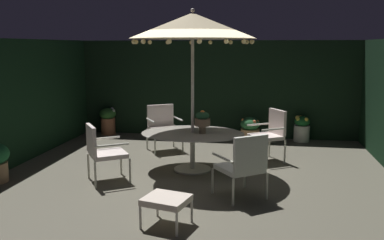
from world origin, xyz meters
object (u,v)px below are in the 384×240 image
object	(u,v)px
potted_plant_right_near	(108,120)
patio_chair_southeast	(102,149)
centerpiece_planter	(202,120)
patio_chair_northeast	(270,131)
patio_chair_east	(163,124)
potted_plant_right_far	(250,129)
patio_chair_north	(244,163)
ottoman_footrest	(166,201)
potted_plant_back_center	(302,128)
patio_umbrella	(193,26)
patio_dining_table	(193,139)

from	to	relation	value
potted_plant_right_near	patio_chair_southeast	bearing A→B (deg)	-70.58
centerpiece_planter	patio_chair_southeast	size ratio (longest dim) A/B	0.43
patio_chair_northeast	patio_chair_east	world-z (taller)	patio_chair_northeast
potted_plant_right_far	potted_plant_right_near	bearing A→B (deg)	176.50
patio_chair_east	potted_plant_right_far	size ratio (longest dim) A/B	1.66
centerpiece_planter	patio_chair_north	distance (m)	1.55
patio_chair_east	potted_plant_right_far	world-z (taller)	patio_chair_east
patio_chair_east	potted_plant_right_far	xyz separation A→B (m)	(1.84, 1.13, -0.28)
centerpiece_planter	potted_plant_right_near	distance (m)	4.02
patio_chair_north	ottoman_footrest	distance (m)	1.45
potted_plant_back_center	patio_chair_east	bearing A→B (deg)	-156.30
patio_chair_east	potted_plant_back_center	distance (m)	3.33
patio_umbrella	patio_chair_east	bearing A→B (deg)	122.50
ottoman_footrest	potted_plant_right_far	xyz separation A→B (m)	(0.88, 4.96, -0.03)
patio_chair_east	patio_chair_southeast	size ratio (longest dim) A/B	1.00
centerpiece_planter	patio_dining_table	bearing A→B (deg)	161.98
patio_chair_east	patio_chair_north	bearing A→B (deg)	-55.49
centerpiece_planter	potted_plant_back_center	distance (m)	3.47
patio_umbrella	centerpiece_planter	world-z (taller)	patio_umbrella
patio_chair_northeast	potted_plant_right_near	bearing A→B (deg)	155.25
patio_chair_northeast	patio_chair_southeast	xyz separation A→B (m)	(-2.75, -1.79, -0.03)
potted_plant_right_near	potted_plant_right_far	bearing A→B (deg)	-3.50
patio_umbrella	ottoman_footrest	size ratio (longest dim) A/B	4.55
patio_umbrella	patio_chair_east	distance (m)	2.58
potted_plant_back_center	patio_dining_table	bearing A→B (deg)	-128.49
patio_dining_table	patio_chair_northeast	size ratio (longest dim) A/B	1.85
patio_umbrella	patio_chair_northeast	size ratio (longest dim) A/B	2.85
patio_chair_northeast	potted_plant_back_center	xyz separation A→B (m)	(0.77, 1.85, -0.28)
potted_plant_back_center	patio_chair_north	bearing A→B (deg)	-106.26
potted_plant_right_far	potted_plant_right_near	size ratio (longest dim) A/B	0.86
patio_chair_southeast	patio_chair_east	bearing A→B (deg)	78.28
centerpiece_planter	patio_chair_southeast	xyz separation A→B (m)	(-1.55, -0.86, -0.38)
patio_dining_table	patio_chair_southeast	size ratio (longest dim) A/B	1.93
potted_plant_back_center	potted_plant_right_far	distance (m)	1.22
patio_dining_table	potted_plant_right_near	bearing A→B (deg)	134.10
patio_chair_northeast	ottoman_footrest	xyz separation A→B (m)	(-1.31, -3.31, -0.26)
patio_chair_north	potted_plant_right_far	bearing A→B (deg)	90.39
potted_plant_right_far	patio_chair_northeast	bearing A→B (deg)	-75.13
patio_dining_table	patio_chair_east	size ratio (longest dim) A/B	1.92
potted_plant_right_far	potted_plant_right_near	distance (m)	3.61
patio_umbrella	potted_plant_right_near	world-z (taller)	patio_umbrella
patio_chair_northeast	patio_chair_east	bearing A→B (deg)	167.27
ottoman_footrest	potted_plant_right_near	world-z (taller)	potted_plant_right_near
patio_dining_table	patio_chair_east	distance (m)	1.64
patio_dining_table	potted_plant_right_far	size ratio (longest dim) A/B	3.19
centerpiece_planter	potted_plant_right_near	world-z (taller)	centerpiece_planter
patio_chair_northeast	potted_plant_right_near	world-z (taller)	patio_chair_northeast
centerpiece_planter	patio_chair_northeast	bearing A→B (deg)	37.71
patio_dining_table	patio_chair_north	distance (m)	1.65
patio_chair_north	potted_plant_right_far	world-z (taller)	patio_chair_north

